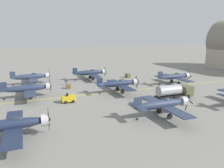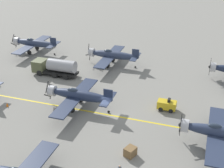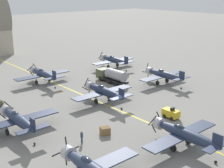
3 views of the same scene
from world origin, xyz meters
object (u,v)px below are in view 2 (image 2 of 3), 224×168
Objects in this scene: tow_tractor at (167,105)px; supply_crate_mid_lane at (130,152)px; traffic_cone at (7,105)px; fuel_tanker at (55,67)px; airplane_near_center at (221,132)px; airplane_mid_right at (112,55)px; airplane_far_right at (34,43)px; airplane_mid_center at (78,95)px.

tow_tractor reaches higher than supply_crate_mid_lane.
traffic_cone is at bearing 76.13° from supply_crate_mid_lane.
fuel_tanker is at bearing 47.39° from supply_crate_mid_lane.
airplane_near_center is at bearing -90.02° from traffic_cone.
tow_tractor is (-5.58, -20.48, -0.72)m from fuel_tanker.
airplane_mid_right is 4.62× the size of tow_tractor.
airplane_far_right is 42.35m from airplane_near_center.
fuel_tanker is at bearing -137.34° from airplane_far_right.
airplane_mid_center is at bearing -73.29° from traffic_cone.
supply_crate_mid_lane is at bearing -148.48° from airplane_mid_right.
airplane_near_center is 19.44m from airplane_mid_center.
airplane_mid_right is at bearing -25.81° from traffic_cone.
airplane_near_center is 21.82× the size of traffic_cone.
supply_crate_mid_lane is at bearing 169.09° from tow_tractor.
fuel_tanker is (-8.63, -9.34, -0.50)m from airplane_far_right.
fuel_tanker is at bearing 74.77° from tow_tractor.
airplane_mid_right reaches higher than airplane_far_right.
airplane_mid_right is at bearing -47.03° from fuel_tanker.
airplane_mid_right reaches higher than tow_tractor.
traffic_cone is at bearing 104.35° from airplane_near_center.
supply_crate_mid_lane is (-7.84, -9.86, -1.48)m from airplane_mid_center.
airplane_near_center reaches higher than fuel_tanker.
airplane_mid_center reaches higher than supply_crate_mid_lane.
airplane_far_right is at bearing 64.53° from tow_tractor.
airplane_near_center is 9.69m from tow_tractor.
airplane_far_right is 1.00× the size of airplane_near_center.
fuel_tanker is 6.30× the size of supply_crate_mid_lane.
airplane_mid_right is at bearing 59.84° from airplane_near_center.
fuel_tanker is 14.55× the size of traffic_cone.
fuel_tanker is at bearing 51.20° from airplane_mid_center.
tow_tractor is at bearing -10.91° from supply_crate_mid_lane.
airplane_mid_center is 4.62× the size of tow_tractor.
traffic_cone is at bearing 106.27° from tow_tractor.
airplane_mid_right reaches higher than fuel_tanker.
traffic_cone is at bearing -163.57° from airplane_far_right.
airplane_mid_center is 21.82× the size of traffic_cone.
airplane_mid_center is at bearing -169.88° from airplane_mid_right.
fuel_tanker reaches higher than tow_tractor.
supply_crate_mid_lane is (-4.86, 9.35, -1.48)m from airplane_near_center.
airplane_mid_right is (19.39, 19.70, 0.00)m from airplane_near_center.
airplane_near_center is 30.14m from fuel_tanker.
fuel_tanker is 21.24m from tow_tractor.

